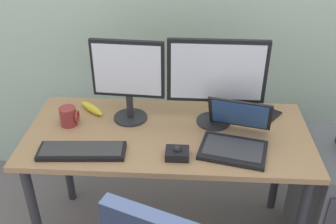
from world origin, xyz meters
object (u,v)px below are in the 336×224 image
laptop (236,136)px  cell_phone (270,116)px  monitor_main (217,77)px  monitor_side (128,76)px  keyboard (82,151)px  trackball_mouse (177,153)px  coffee_mug (69,116)px  banana (92,108)px

laptop → cell_phone: bearing=51.8°
monitor_main → laptop: 0.31m
monitor_side → keyboard: size_ratio=1.07×
trackball_mouse → coffee_mug: coffee_mug is taller
monitor_main → cell_phone: (0.31, 0.08, -0.26)m
monitor_main → trackball_mouse: (-0.18, -0.31, -0.25)m
laptop → banana: size_ratio=2.05×
laptop → banana: (-0.76, 0.27, -0.03)m
laptop → trackball_mouse: (-0.28, -0.11, -0.03)m
monitor_main → laptop: size_ratio=1.27×
keyboard → coffee_mug: size_ratio=4.17×
monitor_main → coffee_mug: 0.79m
coffee_mug → monitor_side: bearing=13.9°
keyboard → trackball_mouse: (0.45, -0.00, 0.01)m
trackball_mouse → laptop: bearing=22.1°
monitor_main → coffee_mug: monitor_main is taller
cell_phone → keyboard: bearing=-121.0°
monitor_side → monitor_main: bearing=-1.7°
trackball_mouse → cell_phone: trackball_mouse is taller
keyboard → coffee_mug: bearing=117.5°
monitor_side → coffee_mug: bearing=-166.1°
monitor_main → keyboard: 0.75m
cell_phone → monitor_side: bearing=-138.3°
keyboard → banana: banana is taller
coffee_mug → banana: (0.09, 0.14, -0.03)m
cell_phone → banana: size_ratio=0.75×
monitor_main → banana: size_ratio=2.60×
laptop → cell_phone: (0.22, 0.27, -0.05)m
laptop → coffee_mug: bearing=171.1°
trackball_mouse → monitor_side: bearing=129.4°
cell_phone → banana: bearing=-142.9°
trackball_mouse → keyboard: bearing=179.5°
keyboard → banana: bearing=95.8°
trackball_mouse → cell_phone: bearing=38.1°
banana → keyboard: bearing=-84.2°
coffee_mug → cell_phone: coffee_mug is taller
monitor_side → banana: monitor_side is taller
monitor_main → coffee_mug: bearing=-175.1°
monitor_side → cell_phone: (0.76, 0.06, -0.25)m
monitor_main → trackball_mouse: size_ratio=4.49×
laptop → trackball_mouse: laptop is taller
keyboard → laptop: 0.74m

